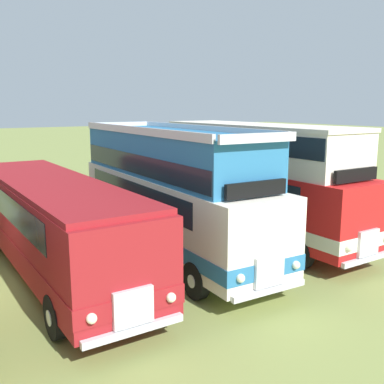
% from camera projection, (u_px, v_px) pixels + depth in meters
% --- Properties ---
extents(bus_fourth_in_row, '(2.69, 11.28, 2.99)m').
position_uv_depth(bus_fourth_in_row, '(52.00, 219.00, 13.77)').
color(bus_fourth_in_row, maroon).
rests_on(bus_fourth_in_row, ground).
extents(bus_fifth_in_row, '(2.84, 10.39, 4.52)m').
position_uv_depth(bus_fifth_in_row, '(170.00, 189.00, 15.46)').
color(bus_fifth_in_row, silver).
rests_on(bus_fifth_in_row, ground).
extents(bus_sixth_in_row, '(2.65, 10.16, 4.49)m').
position_uv_depth(bus_sixth_in_row, '(257.00, 176.00, 17.60)').
color(bus_sixth_in_row, red).
rests_on(bus_sixth_in_row, ground).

